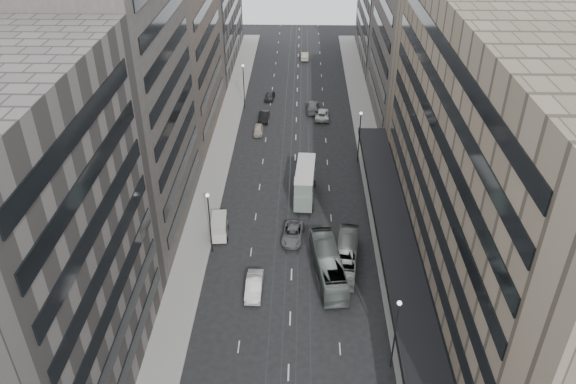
# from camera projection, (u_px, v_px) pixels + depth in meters

# --- Properties ---
(ground) EXTENTS (220.00, 220.00, 0.00)m
(ground) POSITION_uv_depth(u_px,v_px,m) (290.00, 325.00, 57.81)
(ground) COLOR black
(ground) RESTS_ON ground
(sidewalk_right) EXTENTS (4.00, 125.00, 0.15)m
(sidewalk_right) POSITION_uv_depth(u_px,v_px,m) (371.00, 153.00, 89.19)
(sidewalk_right) COLOR gray
(sidewalk_right) RESTS_ON ground
(sidewalk_left) EXTENTS (4.00, 125.00, 0.15)m
(sidewalk_left) POSITION_uv_depth(u_px,v_px,m) (220.00, 151.00, 89.71)
(sidewalk_left) COLOR gray
(sidewalk_left) RESTS_ON ground
(department_store) EXTENTS (19.20, 60.00, 30.00)m
(department_store) POSITION_uv_depth(u_px,v_px,m) (506.00, 164.00, 56.11)
(department_store) COLOR gray
(department_store) RESTS_ON ground
(building_right_mid) EXTENTS (15.00, 28.00, 24.00)m
(building_right_mid) POSITION_uv_depth(u_px,v_px,m) (424.00, 51.00, 94.85)
(building_right_mid) COLOR #47433E
(building_right_mid) RESTS_ON ground
(building_left_a) EXTENTS (15.00, 28.00, 30.00)m
(building_left_a) POSITION_uv_depth(u_px,v_px,m) (11.00, 257.00, 43.50)
(building_left_a) COLOR #69625E
(building_left_a) RESTS_ON ground
(building_left_b) EXTENTS (15.00, 26.00, 34.00)m
(building_left_b) POSITION_uv_depth(u_px,v_px,m) (109.00, 97.00, 65.25)
(building_left_b) COLOR #47433E
(building_left_b) RESTS_ON ground
(building_left_c) EXTENTS (15.00, 28.00, 25.00)m
(building_left_c) POSITION_uv_depth(u_px,v_px,m) (164.00, 58.00, 90.46)
(building_left_c) COLOR #6B5E53
(building_left_c) RESTS_ON ground
(lamp_right_near) EXTENTS (0.44, 0.44, 8.32)m
(lamp_right_near) POSITION_uv_depth(u_px,v_px,m) (396.00, 327.00, 50.59)
(lamp_right_near) COLOR #262628
(lamp_right_near) RESTS_ON ground
(lamp_right_far) EXTENTS (0.44, 0.44, 8.32)m
(lamp_right_far) POSITION_uv_depth(u_px,v_px,m) (360.00, 131.00, 84.38)
(lamp_right_far) COLOR #262628
(lamp_right_far) RESTS_ON ground
(lamp_left_near) EXTENTS (0.44, 0.44, 8.32)m
(lamp_left_near) POSITION_uv_depth(u_px,v_px,m) (209.00, 216.00, 65.38)
(lamp_left_near) COLOR #262628
(lamp_left_near) RESTS_ON ground
(lamp_left_far) EXTENTS (0.44, 0.44, 8.32)m
(lamp_left_far) POSITION_uv_depth(u_px,v_px,m) (244.00, 81.00, 101.71)
(lamp_left_far) COLOR #262628
(lamp_left_far) RESTS_ON ground
(bus_near) EXTENTS (4.22, 11.79, 3.21)m
(bus_near) POSITION_uv_depth(u_px,v_px,m) (328.00, 265.00, 63.48)
(bus_near) COLOR slate
(bus_near) RESTS_ON ground
(bus_far) EXTENTS (3.68, 10.31, 2.81)m
(bus_far) POSITION_uv_depth(u_px,v_px,m) (347.00, 256.00, 65.19)
(bus_far) COLOR gray
(bus_far) RESTS_ON ground
(double_decker) EXTENTS (3.13, 8.88, 4.78)m
(double_decker) POSITION_uv_depth(u_px,v_px,m) (305.00, 182.00, 76.90)
(double_decker) COLOR gray
(double_decker) RESTS_ON ground
(panel_van) EXTENTS (2.33, 4.28, 2.61)m
(panel_van) POSITION_uv_depth(u_px,v_px,m) (219.00, 226.00, 70.08)
(panel_van) COLOR silver
(panel_van) RESTS_ON ground
(sedan_1) EXTENTS (1.81, 5.05, 1.66)m
(sedan_1) POSITION_uv_depth(u_px,v_px,m) (254.00, 286.00, 61.68)
(sedan_1) COLOR silver
(sedan_1) RESTS_ON ground
(sedan_2) EXTENTS (2.88, 5.54, 1.49)m
(sedan_2) POSITION_uv_depth(u_px,v_px,m) (293.00, 234.00, 69.95)
(sedan_2) COLOR slate
(sedan_2) RESTS_ON ground
(sedan_4) EXTENTS (1.71, 4.07, 1.37)m
(sedan_4) POSITION_uv_depth(u_px,v_px,m) (258.00, 130.00, 94.95)
(sedan_4) COLOR #BFB29E
(sedan_4) RESTS_ON ground
(sedan_5) EXTENTS (1.73, 4.68, 1.53)m
(sedan_5) POSITION_uv_depth(u_px,v_px,m) (264.00, 116.00, 99.34)
(sedan_5) COLOR black
(sedan_5) RESTS_ON ground
(sedan_6) EXTENTS (2.51, 5.41, 1.50)m
(sedan_6) POSITION_uv_depth(u_px,v_px,m) (322.00, 114.00, 100.16)
(sedan_6) COLOR silver
(sedan_6) RESTS_ON ground
(sedan_7) EXTENTS (2.44, 5.83, 1.68)m
(sedan_7) POSITION_uv_depth(u_px,v_px,m) (313.00, 107.00, 102.74)
(sedan_7) COLOR #535355
(sedan_7) RESTS_ON ground
(sedan_8) EXTENTS (2.06, 4.26, 1.40)m
(sedan_8) POSITION_uv_depth(u_px,v_px,m) (270.00, 96.00, 107.43)
(sedan_8) COLOR #262628
(sedan_8) RESTS_ON ground
(sedan_9) EXTENTS (1.70, 4.82, 1.59)m
(sedan_9) POSITION_uv_depth(u_px,v_px,m) (305.00, 56.00, 126.87)
(sedan_9) COLOR #B3AD94
(sedan_9) RESTS_ON ground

